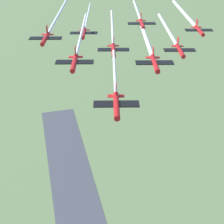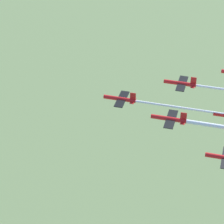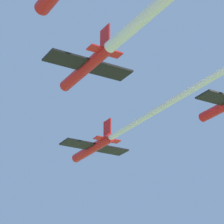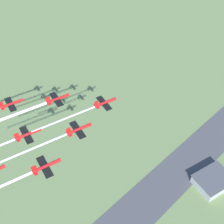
# 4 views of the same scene
# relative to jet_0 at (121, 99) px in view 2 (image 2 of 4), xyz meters

# --- Properties ---
(jet_0) EXTENTS (10.90, 10.18, 3.66)m
(jet_0) POSITION_rel_jet_0_xyz_m (0.00, 0.00, 0.00)
(jet_0) COLOR red
(jet_1) EXTENTS (10.90, 10.18, 3.66)m
(jet_1) POSITION_rel_jet_0_xyz_m (18.13, -10.76, 2.40)
(jet_1) COLOR red
(jet_2) EXTENTS (10.90, 10.18, 3.66)m
(jet_2) POSITION_rel_jet_0_xyz_m (18.21, 10.62, 2.68)
(jet_2) COLOR red
(smoke_trail_0) EXTENTS (29.42, 0.88, 0.77)m
(smoke_trail_0) POSITION_rel_jet_0_xyz_m (19.72, -0.07, -0.05)
(smoke_trail_0) COLOR white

